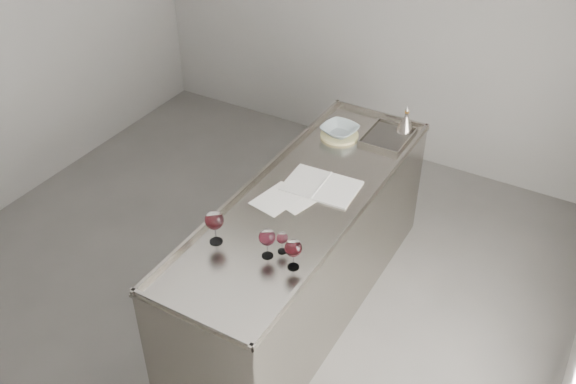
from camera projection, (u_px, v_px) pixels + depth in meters
The scene contains 12 objects.
room_shell at pixel (207, 135), 3.75m from camera, with size 4.54×5.04×2.84m.
counter at pixel (304, 252), 4.31m from camera, with size 0.77×2.42×0.97m.
wine_glass_left at pixel (214, 221), 3.59m from camera, with size 0.11×0.11×0.21m.
wine_glass_middle at pixel (267, 238), 3.51m from camera, with size 0.09×0.09×0.19m.
wine_glass_right at pixel (293, 249), 3.43m from camera, with size 0.10×0.10×0.19m.
wine_glass_small at pixel (282, 238), 3.56m from camera, with size 0.07×0.07×0.14m.
notebook at pixel (321, 186), 4.12m from camera, with size 0.48×0.35×0.02m.
loose_paper_top at pixel (300, 197), 4.02m from camera, with size 0.21×0.30×0.00m, color white.
loose_paper_under at pixel (278, 199), 4.01m from camera, with size 0.22×0.32×0.00m, color silver.
trivet at pixel (339, 135), 4.62m from camera, with size 0.27×0.27×0.02m, color beige.
ceramic_bowl at pixel (340, 130), 4.59m from camera, with size 0.25×0.25×0.06m, color #96A8AE.
wine_funnel at pixel (406, 123), 4.65m from camera, with size 0.14×0.14×0.20m.
Camera 1 is at (2.03, -2.55, 3.35)m, focal length 40.00 mm.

